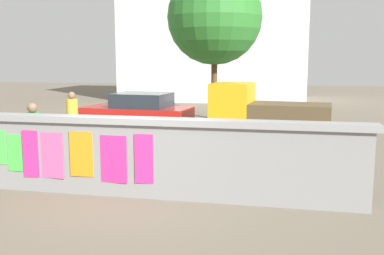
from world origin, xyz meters
name	(u,v)px	position (x,y,z in m)	size (l,w,h in m)	color
ground	(210,131)	(0.00, 8.00, 0.00)	(60.00, 60.00, 0.00)	#6B6051
poster_wall	(139,156)	(-0.01, 0.00, 0.78)	(8.45, 0.42, 1.51)	gray
auto_rickshaw_truck	(263,114)	(2.00, 6.00, 0.90)	(3.73, 1.84, 1.85)	black
car_parked	(139,112)	(-2.48, 7.21, 0.73)	(3.93, 2.02, 1.40)	black
motorcycle	(199,150)	(0.68, 2.28, 0.46)	(1.89, 0.57, 0.87)	black
bicycle_near	(120,147)	(-1.45, 2.67, 0.36)	(1.71, 0.44, 0.95)	black
bicycle_far	(299,159)	(2.98, 2.25, 0.36)	(1.71, 0.44, 0.95)	black
person_walking	(33,131)	(-2.90, 1.13, 0.99)	(0.47, 0.47, 1.62)	#3F994C
person_bystander	(72,113)	(-3.65, 4.49, 0.99)	(0.46, 0.46, 1.62)	#BF6626
tree_roadside	(215,17)	(-0.41, 11.34, 4.35)	(4.04, 4.04, 6.38)	brown
building_background	(216,26)	(-1.86, 21.25, 4.72)	(11.67, 6.79, 9.40)	silver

